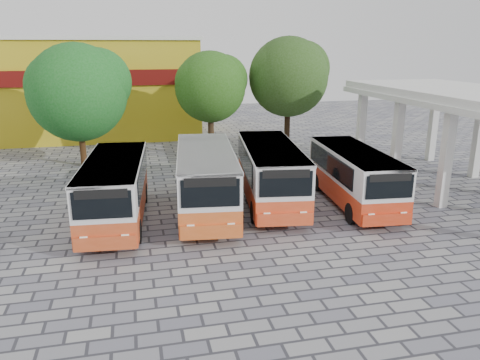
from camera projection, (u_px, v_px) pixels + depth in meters
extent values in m
plane|color=slate|center=(302.00, 235.00, 19.50)|extent=(90.00, 90.00, 0.00)
cube|color=silver|center=(361.00, 127.00, 30.33)|extent=(0.45, 0.45, 5.00)
cube|color=silver|center=(433.00, 124.00, 31.48)|extent=(0.45, 0.45, 5.00)
cube|color=silver|center=(471.00, 94.00, 24.07)|extent=(6.60, 15.60, 0.40)
cube|color=silver|center=(470.00, 101.00, 24.17)|extent=(6.80, 15.80, 0.30)
cube|color=#B29A14|center=(78.00, 89.00, 40.35)|extent=(20.00, 10.00, 8.00)
cube|color=#590C0A|center=(70.00, 78.00, 35.24)|extent=(20.00, 0.20, 1.20)
cube|color=silver|center=(74.00, 39.00, 39.20)|extent=(20.40, 10.40, 0.30)
cube|color=#BE441C|center=(116.00, 203.00, 20.72)|extent=(2.98, 7.98, 1.03)
cube|color=silver|center=(114.00, 176.00, 20.38)|extent=(2.98, 7.98, 1.44)
cube|color=silver|center=(113.00, 162.00, 20.20)|extent=(3.03, 7.99, 0.12)
cube|color=black|center=(86.00, 178.00, 20.12)|extent=(0.58, 6.43, 1.03)
cube|color=black|center=(142.00, 174.00, 20.63)|extent=(0.58, 6.43, 1.03)
cube|color=black|center=(111.00, 205.00, 16.70)|extent=(2.10, 0.22, 1.03)
cube|color=black|center=(110.00, 194.00, 16.59)|extent=(1.85, 0.21, 0.33)
cylinder|color=black|center=(88.00, 235.00, 18.23)|extent=(0.27, 0.98, 0.98)
cylinder|color=black|center=(143.00, 230.00, 18.68)|extent=(0.27, 0.98, 0.98)
cylinder|color=black|center=(96.00, 196.00, 22.98)|extent=(0.27, 0.98, 0.98)
cylinder|color=black|center=(140.00, 193.00, 23.44)|extent=(0.27, 0.98, 0.98)
cube|color=#D0551D|center=(206.00, 193.00, 21.90)|extent=(3.41, 8.51, 1.09)
cube|color=silver|center=(206.00, 166.00, 21.53)|extent=(3.41, 8.51, 1.52)
cube|color=silver|center=(205.00, 152.00, 21.34)|extent=(3.46, 8.52, 0.12)
cube|color=black|center=(178.00, 168.00, 21.26)|extent=(0.83, 6.79, 1.09)
cube|color=black|center=(232.00, 164.00, 21.80)|extent=(0.83, 6.79, 1.09)
cube|color=black|center=(223.00, 193.00, 17.63)|extent=(2.22, 0.30, 1.09)
cube|color=black|center=(223.00, 182.00, 17.51)|extent=(1.96, 0.28, 0.35)
cylinder|color=black|center=(190.00, 224.00, 19.25)|extent=(0.29, 1.04, 1.04)
cylinder|color=black|center=(243.00, 220.00, 19.73)|extent=(0.29, 1.04, 1.04)
cylinder|color=black|center=(177.00, 187.00, 24.29)|extent=(0.29, 1.04, 1.04)
cylinder|color=black|center=(219.00, 184.00, 24.77)|extent=(0.29, 1.04, 1.04)
cube|color=#D4421C|center=(270.00, 186.00, 23.15)|extent=(3.52, 8.37, 1.06)
cube|color=silver|center=(271.00, 161.00, 22.80)|extent=(3.52, 8.37, 1.49)
cube|color=silver|center=(271.00, 147.00, 22.61)|extent=(3.57, 8.37, 0.12)
cube|color=black|center=(246.00, 162.00, 22.52)|extent=(0.97, 6.63, 1.06)
cube|color=black|center=(295.00, 159.00, 23.06)|extent=(0.97, 6.63, 1.06)
cube|color=black|center=(299.00, 183.00, 18.98)|extent=(2.17, 0.35, 1.06)
cube|color=black|center=(300.00, 173.00, 18.86)|extent=(1.92, 0.32, 0.34)
cylinder|color=black|center=(263.00, 213.00, 20.56)|extent=(0.28, 1.01, 1.01)
cylinder|color=black|center=(310.00, 209.00, 21.03)|extent=(0.28, 1.01, 1.01)
cylinder|color=black|center=(237.00, 181.00, 25.49)|extent=(0.28, 1.01, 1.01)
cylinder|color=black|center=(275.00, 178.00, 25.97)|extent=(0.28, 1.01, 1.01)
cube|color=red|center=(353.00, 188.00, 22.98)|extent=(2.90, 7.70, 0.99)
cube|color=silver|center=(355.00, 165.00, 22.65)|extent=(2.90, 7.70, 1.38)
cube|color=silver|center=(356.00, 152.00, 22.47)|extent=(2.94, 7.71, 0.11)
cube|color=black|center=(333.00, 166.00, 22.40)|extent=(0.58, 6.20, 0.99)
cube|color=black|center=(377.00, 163.00, 22.89)|extent=(0.58, 6.20, 0.99)
cube|color=black|center=(397.00, 187.00, 19.10)|extent=(2.02, 0.22, 0.99)
cube|color=black|center=(398.00, 177.00, 18.99)|extent=(1.79, 0.21, 0.32)
cylinder|color=black|center=(357.00, 214.00, 20.57)|extent=(0.26, 0.94, 0.94)
cylinder|color=black|center=(398.00, 210.00, 21.01)|extent=(0.26, 0.94, 0.94)
cylinder|color=black|center=(315.00, 183.00, 25.16)|extent=(0.26, 0.94, 0.94)
cylinder|color=black|center=(350.00, 181.00, 25.60)|extent=(0.26, 0.94, 0.94)
cylinder|color=#462A14|center=(82.00, 139.00, 30.23)|extent=(0.39, 0.39, 3.61)
sphere|color=#145A17|center=(78.00, 92.00, 29.42)|extent=(6.16, 6.16, 6.16)
sphere|color=#145A17|center=(97.00, 82.00, 29.79)|extent=(4.31, 4.31, 4.31)
sphere|color=#145A17|center=(58.00, 86.00, 28.87)|extent=(4.00, 4.00, 4.00)
cylinder|color=#3D2B1A|center=(211.00, 132.00, 32.78)|extent=(0.41, 0.41, 3.47)
sphere|color=#20500E|center=(210.00, 87.00, 31.91)|extent=(4.84, 4.84, 4.84)
sphere|color=#20500E|center=(223.00, 79.00, 32.27)|extent=(3.39, 3.39, 3.39)
sphere|color=#20500E|center=(198.00, 82.00, 31.44)|extent=(3.15, 3.15, 3.15)
cylinder|color=black|center=(287.00, 125.00, 34.40)|extent=(0.41, 0.41, 3.92)
sphere|color=#214110|center=(288.00, 77.00, 33.44)|extent=(5.68, 5.68, 5.68)
sphere|color=#214110|center=(302.00, 68.00, 33.81)|extent=(3.98, 3.98, 3.98)
sphere|color=#214110|center=(276.00, 71.00, 32.92)|extent=(3.69, 3.69, 3.69)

